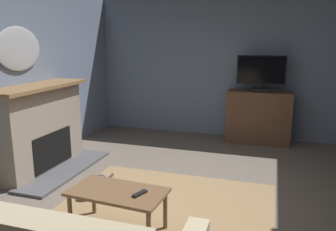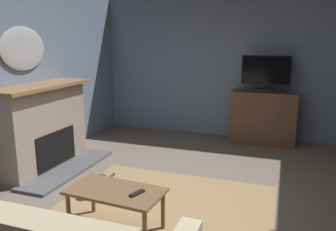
{
  "view_description": "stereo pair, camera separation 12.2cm",
  "coord_description": "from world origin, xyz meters",
  "px_view_note": "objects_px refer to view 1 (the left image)",
  "views": [
    {
      "loc": [
        0.99,
        -3.44,
        1.88
      ],
      "look_at": [
        -0.17,
        0.2,
        1.03
      ],
      "focal_mm": 35.86,
      "sensor_mm": 36.0,
      "label": 1
    },
    {
      "loc": [
        1.1,
        -3.4,
        1.88
      ],
      "look_at": [
        -0.17,
        0.2,
        1.03
      ],
      "focal_mm": 35.86,
      "sensor_mm": 36.0,
      "label": 2
    }
  ],
  "objects_px": {
    "tv_cabinet": "(258,118)",
    "tv_remote": "(140,194)",
    "wall_mirror_oval": "(19,49)",
    "cat": "(96,185)",
    "coffee_table": "(118,196)",
    "fireplace": "(40,130)",
    "television": "(261,72)"
  },
  "relations": [
    {
      "from": "fireplace",
      "to": "wall_mirror_oval",
      "type": "bearing_deg",
      "value": 180.0
    },
    {
      "from": "tv_remote",
      "to": "cat",
      "type": "distance_m",
      "value": 1.23
    },
    {
      "from": "wall_mirror_oval",
      "to": "cat",
      "type": "bearing_deg",
      "value": -18.77
    },
    {
      "from": "television",
      "to": "coffee_table",
      "type": "xyz_separation_m",
      "value": [
        -1.17,
        -3.52,
        -0.94
      ]
    },
    {
      "from": "wall_mirror_oval",
      "to": "television",
      "type": "bearing_deg",
      "value": 35.37
    },
    {
      "from": "tv_cabinet",
      "to": "tv_remote",
      "type": "xyz_separation_m",
      "value": [
        -0.93,
        -3.59,
        -0.01
      ]
    },
    {
      "from": "tv_remote",
      "to": "cat",
      "type": "height_order",
      "value": "tv_remote"
    },
    {
      "from": "television",
      "to": "tv_remote",
      "type": "height_order",
      "value": "television"
    },
    {
      "from": "coffee_table",
      "to": "cat",
      "type": "distance_m",
      "value": 1.03
    },
    {
      "from": "fireplace",
      "to": "tv_cabinet",
      "type": "bearing_deg",
      "value": 38.15
    },
    {
      "from": "wall_mirror_oval",
      "to": "tv_remote",
      "type": "distance_m",
      "value": 2.94
    },
    {
      "from": "coffee_table",
      "to": "tv_remote",
      "type": "bearing_deg",
      "value": -3.97
    },
    {
      "from": "television",
      "to": "coffee_table",
      "type": "height_order",
      "value": "television"
    },
    {
      "from": "tv_cabinet",
      "to": "coffee_table",
      "type": "bearing_deg",
      "value": -108.15
    },
    {
      "from": "fireplace",
      "to": "television",
      "type": "distance_m",
      "value": 3.86
    },
    {
      "from": "cat",
      "to": "television",
      "type": "bearing_deg",
      "value": 56.61
    },
    {
      "from": "tv_cabinet",
      "to": "wall_mirror_oval",
      "type": "bearing_deg",
      "value": -144.01
    },
    {
      "from": "coffee_table",
      "to": "tv_remote",
      "type": "xyz_separation_m",
      "value": [
        0.25,
        -0.02,
        0.07
      ]
    },
    {
      "from": "fireplace",
      "to": "tv_remote",
      "type": "relative_size",
      "value": 10.29
    },
    {
      "from": "tv_cabinet",
      "to": "coffee_table",
      "type": "relative_size",
      "value": 1.19
    },
    {
      "from": "tv_cabinet",
      "to": "tv_remote",
      "type": "bearing_deg",
      "value": -104.46
    },
    {
      "from": "wall_mirror_oval",
      "to": "coffee_table",
      "type": "bearing_deg",
      "value": -30.16
    },
    {
      "from": "wall_mirror_oval",
      "to": "tv_cabinet",
      "type": "relative_size",
      "value": 0.76
    },
    {
      "from": "television",
      "to": "fireplace",
      "type": "bearing_deg",
      "value": -142.48
    },
    {
      "from": "wall_mirror_oval",
      "to": "coffee_table",
      "type": "relative_size",
      "value": 0.9
    },
    {
      "from": "tv_remote",
      "to": "cat",
      "type": "relative_size",
      "value": 0.23
    },
    {
      "from": "fireplace",
      "to": "wall_mirror_oval",
      "type": "relative_size",
      "value": 1.97
    },
    {
      "from": "fireplace",
      "to": "coffee_table",
      "type": "relative_size",
      "value": 1.78
    },
    {
      "from": "tv_cabinet",
      "to": "television",
      "type": "xyz_separation_m",
      "value": [
        0.0,
        -0.05,
        0.86
      ]
    },
    {
      "from": "fireplace",
      "to": "cat",
      "type": "xyz_separation_m",
      "value": [
        1.17,
        -0.48,
        -0.51
      ]
    },
    {
      "from": "television",
      "to": "cat",
      "type": "xyz_separation_m",
      "value": [
        -1.84,
        -2.79,
        -1.23
      ]
    },
    {
      "from": "fireplace",
      "to": "television",
      "type": "xyz_separation_m",
      "value": [
        3.01,
        2.31,
        0.72
      ]
    }
  ]
}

